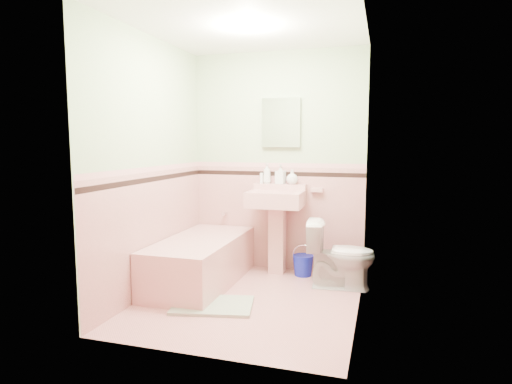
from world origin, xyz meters
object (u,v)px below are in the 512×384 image
(bathtub, at_px, (201,262))
(soap_bottle_right, at_px, (292,177))
(soap_bottle_left, at_px, (267,173))
(bucket, at_px, (303,265))
(shoe, at_px, (200,303))
(toilet, at_px, (341,254))
(sink, at_px, (276,233))
(soap_bottle_mid, at_px, (280,174))
(medicine_cabinet, at_px, (281,123))

(bathtub, relative_size, soap_bottle_right, 9.13)
(bathtub, height_order, soap_bottle_left, soap_bottle_left)
(soap_bottle_left, relative_size, bucket, 1.00)
(bathtub, xyz_separation_m, soap_bottle_right, (0.82, 0.71, 0.87))
(bathtub, distance_m, shoe, 0.72)
(bathtub, bearing_deg, toilet, 11.59)
(sink, bearing_deg, soap_bottle_mid, 88.51)
(bathtub, relative_size, toilet, 2.17)
(soap_bottle_mid, xyz_separation_m, toilet, (0.73, -0.42, -0.77))
(soap_bottle_left, xyz_separation_m, shoe, (-0.25, -1.36, -1.07))
(sink, relative_size, shoe, 6.67)
(toilet, bearing_deg, medicine_cabinet, 54.33)
(sink, height_order, medicine_cabinet, medicine_cabinet)
(bathtub, height_order, bucket, bathtub)
(bathtub, xyz_separation_m, soap_bottle_left, (0.52, 0.71, 0.90))
(soap_bottle_mid, distance_m, soap_bottle_right, 0.14)
(medicine_cabinet, relative_size, shoe, 3.89)
(medicine_cabinet, distance_m, toilet, 1.61)
(sink, height_order, soap_bottle_mid, soap_bottle_mid)
(toilet, bearing_deg, bucket, 52.67)
(sink, height_order, soap_bottle_right, soap_bottle_right)
(medicine_cabinet, distance_m, bucket, 1.62)
(toilet, bearing_deg, shoe, 125.00)
(medicine_cabinet, height_order, toilet, medicine_cabinet)
(bathtub, xyz_separation_m, bucket, (0.98, 0.57, -0.11))
(bucket, relative_size, shoe, 1.63)
(toilet, distance_m, shoe, 1.51)
(soap_bottle_left, bearing_deg, bucket, -16.65)
(soap_bottle_left, height_order, bucket, soap_bottle_left)
(medicine_cabinet, bearing_deg, soap_bottle_right, -12.09)
(bucket, bearing_deg, toilet, -33.00)
(soap_bottle_mid, bearing_deg, shoe, -106.85)
(medicine_cabinet, relative_size, toilet, 0.80)
(toilet, height_order, bucket, toilet)
(soap_bottle_left, height_order, soap_bottle_mid, soap_bottle_left)
(sink, xyz_separation_m, medicine_cabinet, (0.00, 0.21, 1.23))
(toilet, bearing_deg, bathtub, 97.25)
(bucket, height_order, shoe, bucket)
(soap_bottle_left, height_order, shoe, soap_bottle_left)
(sink, bearing_deg, shoe, -109.05)
(soap_bottle_right, bearing_deg, shoe, -111.93)
(sink, bearing_deg, bucket, 8.07)
(soap_bottle_right, bearing_deg, bathtub, -139.11)
(soap_bottle_right, height_order, toilet, soap_bottle_right)
(sink, relative_size, soap_bottle_left, 4.09)
(sink, xyz_separation_m, soap_bottle_left, (-0.16, 0.18, 0.65))
(soap_bottle_left, distance_m, bucket, 1.12)
(bathtub, relative_size, medicine_cabinet, 2.72)
(bathtub, distance_m, soap_bottle_right, 1.39)
(medicine_cabinet, relative_size, soap_bottle_left, 2.39)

